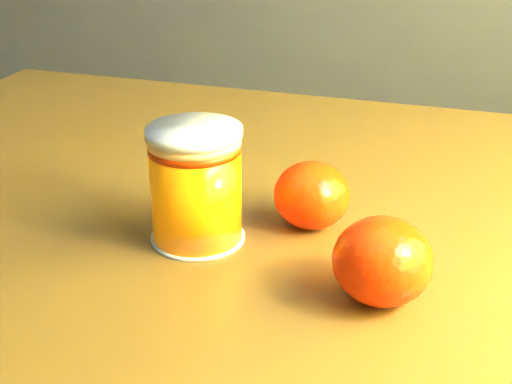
% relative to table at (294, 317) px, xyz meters
% --- Properties ---
extents(kitchen_counter, '(3.15, 0.60, 0.90)m').
position_rel_table_xyz_m(kitchen_counter, '(-1.02, 1.46, -0.21)').
color(kitchen_counter, '#56565C').
rests_on(kitchen_counter, ground).
extents(table, '(1.10, 0.83, 0.76)m').
position_rel_table_xyz_m(table, '(0.00, 0.00, 0.00)').
color(table, brown).
rests_on(table, ground).
extents(juice_glass, '(0.07, 0.07, 0.09)m').
position_rel_table_xyz_m(juice_glass, '(-0.06, -0.06, 0.14)').
color(juice_glass, orange).
rests_on(juice_glass, table).
extents(orange_front, '(0.08, 0.08, 0.06)m').
position_rel_table_xyz_m(orange_front, '(0.01, -0.00, 0.13)').
color(orange_front, '#FF2E05').
rests_on(orange_front, table).
extents(orange_back, '(0.09, 0.09, 0.06)m').
position_rel_table_xyz_m(orange_back, '(0.10, -0.08, 0.13)').
color(orange_back, '#FF2E05').
rests_on(orange_back, table).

